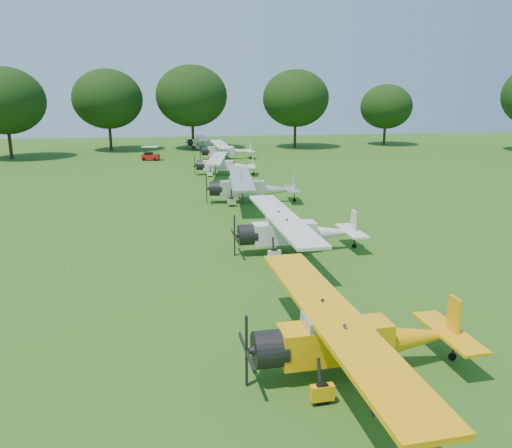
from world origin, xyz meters
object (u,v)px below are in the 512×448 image
at_px(aircraft_2, 352,334).
at_px(golf_cart, 150,156).
at_px(aircraft_6, 225,149).
at_px(aircraft_7, 205,141).
at_px(aircraft_3, 294,229).
at_px(aircraft_5, 223,164).
at_px(aircraft_4, 249,186).

relative_size(aircraft_2, golf_cart, 4.92).
xyz_separation_m(aircraft_2, aircraft_6, (0.99, 53.33, -0.04)).
bearing_deg(aircraft_7, aircraft_6, -82.90).
xyz_separation_m(aircraft_7, golf_cart, (-7.96, -13.25, -0.57)).
distance_m(aircraft_2, aircraft_3, 12.60).
bearing_deg(golf_cart, aircraft_6, 15.56).
bearing_deg(aircraft_5, aircraft_2, -80.02).
distance_m(aircraft_2, aircraft_4, 25.89).
height_order(aircraft_6, aircraft_7, aircraft_6).
bearing_deg(aircraft_5, aircraft_7, 100.27).
bearing_deg(aircraft_5, aircraft_4, -77.24).
distance_m(aircraft_3, aircraft_6, 40.77).
distance_m(aircraft_5, aircraft_7, 26.68).
distance_m(aircraft_2, golf_cart, 54.31).
xyz_separation_m(aircraft_2, golf_cart, (-8.86, 53.57, -0.76)).
height_order(aircraft_2, aircraft_3, aircraft_2).
height_order(aircraft_2, golf_cart, aircraft_2).
height_order(aircraft_3, aircraft_4, aircraft_4).
relative_size(aircraft_4, aircraft_6, 1.05).
xyz_separation_m(aircraft_4, aircraft_5, (-0.85, 14.25, -0.16)).
xyz_separation_m(aircraft_2, aircraft_7, (-0.90, 66.82, -0.18)).
height_order(aircraft_5, aircraft_6, aircraft_6).
xyz_separation_m(aircraft_3, aircraft_4, (-0.64, 13.33, 0.03)).
height_order(aircraft_4, aircraft_7, aircraft_4).
bearing_deg(aircraft_5, golf_cart, 131.36).
bearing_deg(golf_cart, aircraft_5, -40.99).
distance_m(aircraft_2, aircraft_7, 66.83).
distance_m(aircraft_5, golf_cart, 15.86).
distance_m(aircraft_3, golf_cart, 42.20).
bearing_deg(aircraft_2, aircraft_3, 81.89).
height_order(aircraft_4, aircraft_6, aircraft_4).
xyz_separation_m(aircraft_3, aircraft_7, (-1.93, 54.26, -0.17)).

